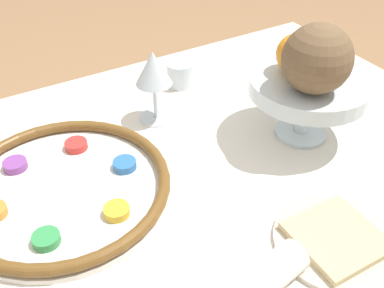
{
  "coord_description": "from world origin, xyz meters",
  "views": [
    {
      "loc": [
        -0.26,
        -0.49,
        1.25
      ],
      "look_at": [
        0.05,
        0.04,
        0.77
      ],
      "focal_mm": 42.0,
      "sensor_mm": 36.0,
      "label": 1
    }
  ],
  "objects_px": {
    "wine_glass": "(153,71)",
    "fruit_stand": "(309,89)",
    "orange_fruit": "(297,54)",
    "bread_plate": "(336,240)",
    "seder_plate": "(63,187)",
    "coconut": "(317,59)",
    "cup_mid": "(180,74)"
  },
  "relations": [
    {
      "from": "wine_glass",
      "to": "coconut",
      "type": "bearing_deg",
      "value": -49.1
    },
    {
      "from": "bread_plate",
      "to": "seder_plate",
      "type": "bearing_deg",
      "value": 135.92
    },
    {
      "from": "seder_plate",
      "to": "fruit_stand",
      "type": "bearing_deg",
      "value": -8.78
    },
    {
      "from": "coconut",
      "to": "orange_fruit",
      "type": "bearing_deg",
      "value": 76.83
    },
    {
      "from": "orange_fruit",
      "to": "bread_plate",
      "type": "xyz_separation_m",
      "value": [
        -0.12,
        -0.26,
        -0.15
      ]
    },
    {
      "from": "wine_glass",
      "to": "orange_fruit",
      "type": "relative_size",
      "value": 2.03
    },
    {
      "from": "seder_plate",
      "to": "bread_plate",
      "type": "height_order",
      "value": "seder_plate"
    },
    {
      "from": "wine_glass",
      "to": "cup_mid",
      "type": "bearing_deg",
      "value": 40.61
    },
    {
      "from": "coconut",
      "to": "wine_glass",
      "type": "bearing_deg",
      "value": 130.9
    },
    {
      "from": "fruit_stand",
      "to": "coconut",
      "type": "bearing_deg",
      "value": -130.76
    },
    {
      "from": "fruit_stand",
      "to": "orange_fruit",
      "type": "height_order",
      "value": "orange_fruit"
    },
    {
      "from": "seder_plate",
      "to": "coconut",
      "type": "xyz_separation_m",
      "value": [
        0.42,
        -0.1,
        0.17
      ]
    },
    {
      "from": "wine_glass",
      "to": "fruit_stand",
      "type": "relative_size",
      "value": 0.68
    },
    {
      "from": "wine_glass",
      "to": "coconut",
      "type": "height_order",
      "value": "coconut"
    },
    {
      "from": "fruit_stand",
      "to": "bread_plate",
      "type": "distance_m",
      "value": 0.29
    },
    {
      "from": "cup_mid",
      "to": "seder_plate",
      "type": "bearing_deg",
      "value": -147.88
    },
    {
      "from": "seder_plate",
      "to": "cup_mid",
      "type": "xyz_separation_m",
      "value": [
        0.34,
        0.21,
        0.01
      ]
    },
    {
      "from": "fruit_stand",
      "to": "coconut",
      "type": "xyz_separation_m",
      "value": [
        -0.03,
        -0.03,
        0.08
      ]
    },
    {
      "from": "seder_plate",
      "to": "bread_plate",
      "type": "xyz_separation_m",
      "value": [
        0.31,
        -0.3,
        -0.01
      ]
    },
    {
      "from": "fruit_stand",
      "to": "cup_mid",
      "type": "height_order",
      "value": "fruit_stand"
    },
    {
      "from": "orange_fruit",
      "to": "cup_mid",
      "type": "height_order",
      "value": "orange_fruit"
    },
    {
      "from": "seder_plate",
      "to": "coconut",
      "type": "bearing_deg",
      "value": -13.51
    },
    {
      "from": "wine_glass",
      "to": "bread_plate",
      "type": "relative_size",
      "value": 0.82
    },
    {
      "from": "coconut",
      "to": "fruit_stand",
      "type": "bearing_deg",
      "value": 49.24
    },
    {
      "from": "bread_plate",
      "to": "coconut",
      "type": "bearing_deg",
      "value": 61.49
    },
    {
      "from": "wine_glass",
      "to": "fruit_stand",
      "type": "distance_m",
      "value": 0.29
    },
    {
      "from": "orange_fruit",
      "to": "cup_mid",
      "type": "bearing_deg",
      "value": 111.35
    },
    {
      "from": "seder_plate",
      "to": "fruit_stand",
      "type": "relative_size",
      "value": 1.61
    },
    {
      "from": "seder_plate",
      "to": "fruit_stand",
      "type": "xyz_separation_m",
      "value": [
        0.45,
        -0.07,
        0.09
      ]
    },
    {
      "from": "orange_fruit",
      "to": "bread_plate",
      "type": "distance_m",
      "value": 0.33
    },
    {
      "from": "orange_fruit",
      "to": "fruit_stand",
      "type": "bearing_deg",
      "value": -66.69
    },
    {
      "from": "coconut",
      "to": "bread_plate",
      "type": "bearing_deg",
      "value": -118.51
    }
  ]
}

